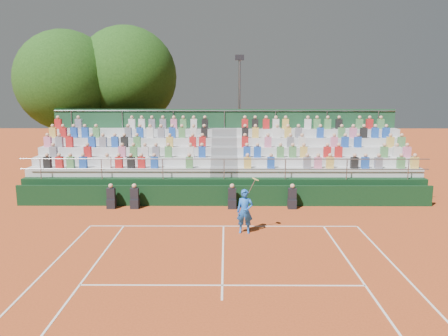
{
  "coord_description": "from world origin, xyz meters",
  "views": [
    {
      "loc": [
        0.12,
        -17.22,
        5.57
      ],
      "look_at": [
        0.0,
        3.5,
        1.8
      ],
      "focal_mm": 35.0,
      "sensor_mm": 36.0,
      "label": 1
    }
  ],
  "objects_px": {
    "tree_west": "(66,81)",
    "tennis_player": "(245,211)",
    "tree_east": "(127,77)",
    "floodlight_mast": "(239,104)"
  },
  "relations": [
    {
      "from": "tree_west",
      "to": "floodlight_mast",
      "type": "relative_size",
      "value": 1.19
    },
    {
      "from": "tennis_player",
      "to": "tree_west",
      "type": "relative_size",
      "value": 0.24
    },
    {
      "from": "tennis_player",
      "to": "tree_east",
      "type": "relative_size",
      "value": 0.23
    },
    {
      "from": "tree_east",
      "to": "floodlight_mast",
      "type": "relative_size",
      "value": 1.24
    },
    {
      "from": "tree_west",
      "to": "tree_east",
      "type": "relative_size",
      "value": 0.96
    },
    {
      "from": "tree_east",
      "to": "tree_west",
      "type": "bearing_deg",
      "value": -160.48
    },
    {
      "from": "tree_west",
      "to": "tennis_player",
      "type": "bearing_deg",
      "value": -47.66
    },
    {
      "from": "floodlight_mast",
      "to": "tennis_player",
      "type": "bearing_deg",
      "value": -90.65
    },
    {
      "from": "tree_east",
      "to": "floodlight_mast",
      "type": "bearing_deg",
      "value": 1.93
    },
    {
      "from": "tree_west",
      "to": "tree_east",
      "type": "distance_m",
      "value": 3.85
    }
  ]
}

